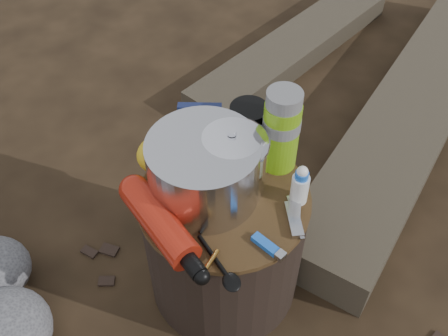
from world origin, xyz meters
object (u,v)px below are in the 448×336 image
object	(u,v)px
log_main	(416,108)
thermos	(281,130)
stump	(224,242)
travel_mug	(248,129)
camping_pot	(231,160)
fuel_bottle	(160,222)

from	to	relation	value
log_main	thermos	xyz separation A→B (m)	(-0.73, -0.34, 0.42)
stump	thermos	world-z (taller)	thermos
stump	travel_mug	world-z (taller)	travel_mug
stump	log_main	distance (m)	0.99
log_main	camping_pot	distance (m)	1.02
camping_pot	thermos	world-z (taller)	thermos
stump	thermos	distance (m)	0.35
stump	log_main	size ratio (longest dim) A/B	0.24
fuel_bottle	thermos	distance (m)	0.36
stump	camping_pot	bearing A→B (deg)	45.92
stump	camping_pot	world-z (taller)	camping_pot
log_main	camping_pot	size ratio (longest dim) A/B	10.07
log_main	fuel_bottle	bearing A→B (deg)	-105.08
camping_pot	thermos	size ratio (longest dim) A/B	0.77
stump	fuel_bottle	size ratio (longest dim) A/B	1.37
fuel_bottle	thermos	bearing A→B (deg)	2.56
stump	thermos	bearing A→B (deg)	19.44
stump	travel_mug	size ratio (longest dim) A/B	3.07
stump	camping_pot	distance (m)	0.28
stump	thermos	xyz separation A→B (m)	(0.16, 0.06, 0.30)
fuel_bottle	travel_mug	world-z (taller)	travel_mug
fuel_bottle	travel_mug	size ratio (longest dim) A/B	2.24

